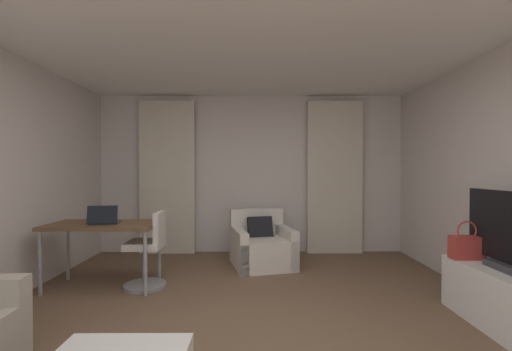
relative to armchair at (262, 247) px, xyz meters
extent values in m
plane|color=brown|center=(-0.16, -2.19, -0.27)|extent=(12.00, 12.00, 0.00)
cube|color=silver|center=(-0.16, 0.84, 1.03)|extent=(5.12, 0.06, 2.60)
cube|color=white|center=(-0.16, -2.19, 2.36)|extent=(5.12, 6.12, 0.06)
cube|color=beige|center=(-1.53, 0.71, 0.98)|extent=(0.90, 0.06, 2.50)
cube|color=beige|center=(1.22, 0.71, 0.98)|extent=(0.90, 0.06, 2.50)
cube|color=silver|center=(0.01, -0.04, -0.06)|extent=(0.98, 1.01, 0.40)
cube|color=silver|center=(-0.07, 0.31, 0.33)|extent=(0.82, 0.32, 0.38)
cube|color=silver|center=(0.34, 0.04, 0.01)|extent=(0.31, 0.85, 0.54)
cube|color=silver|center=(-0.32, -0.12, 0.01)|extent=(0.31, 0.85, 0.54)
cube|color=black|center=(-0.02, 0.09, 0.24)|extent=(0.40, 0.28, 0.37)
cube|color=brown|center=(-1.86, -0.89, 0.46)|extent=(1.24, 0.65, 0.04)
cylinder|color=#99999E|center=(-2.43, -0.62, 0.09)|extent=(0.04, 0.04, 0.71)
cylinder|color=#99999E|center=(-1.29, -0.62, 0.09)|extent=(0.04, 0.04, 0.71)
cylinder|color=#99999E|center=(-2.43, -1.17, 0.09)|extent=(0.04, 0.04, 0.71)
cylinder|color=#99999E|center=(-1.29, -1.17, 0.09)|extent=(0.04, 0.04, 0.71)
cylinder|color=gray|center=(-1.38, -0.90, -0.04)|extent=(0.06, 0.06, 0.46)
cylinder|color=gray|center=(-1.38, -0.90, -0.25)|extent=(0.48, 0.48, 0.04)
cube|color=silver|center=(-1.38, -0.90, 0.23)|extent=(0.41, 0.41, 0.08)
cube|color=silver|center=(-1.21, -0.90, 0.44)|extent=(0.07, 0.36, 0.34)
cube|color=#2D2D33|center=(-1.84, -0.92, 0.49)|extent=(0.36, 0.29, 0.02)
cube|color=black|center=(-1.82, -1.03, 0.60)|extent=(0.32, 0.12, 0.20)
cube|color=white|center=(2.07, -1.98, -0.01)|extent=(0.51, 1.16, 0.51)
cube|color=#333338|center=(2.07, -1.96, 0.27)|extent=(0.20, 0.36, 0.06)
cube|color=black|center=(2.07, -1.96, 0.61)|extent=(0.04, 0.99, 0.62)
cube|color=#B73833|center=(1.95, -1.59, 0.35)|extent=(0.30, 0.14, 0.22)
torus|color=#B73833|center=(1.95, -1.59, 0.51)|extent=(0.20, 0.02, 0.20)
camera|label=1|loc=(-0.11, -4.83, 1.10)|focal=23.76mm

